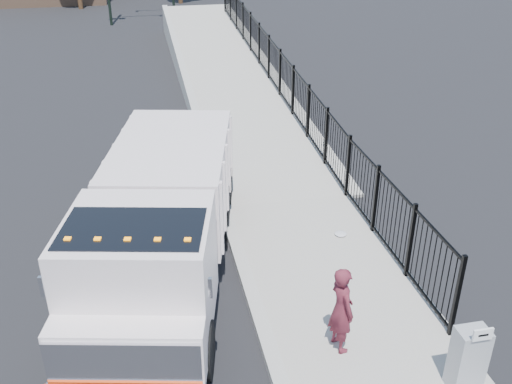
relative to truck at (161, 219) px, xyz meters
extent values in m
plane|color=black|center=(1.79, -1.11, -1.59)|extent=(120.00, 120.00, 0.00)
cube|color=#9E998E|center=(3.72, -3.11, -1.53)|extent=(3.55, 12.00, 0.12)
cube|color=#ADAAA3|center=(1.79, -3.11, -1.51)|extent=(0.30, 12.00, 0.16)
cube|color=#9E998E|center=(3.92, 14.89, -1.59)|extent=(3.95, 24.06, 3.19)
cube|color=black|center=(5.34, 10.89, -0.69)|extent=(0.10, 28.00, 1.80)
cube|color=black|center=(0.09, 0.41, -0.99)|extent=(2.67, 7.47, 0.24)
cube|color=white|center=(-0.45, -2.04, 0.10)|extent=(3.02, 2.89, 2.18)
cube|color=white|center=(-0.75, -3.37, -0.45)|extent=(2.67, 1.30, 1.09)
cube|color=silver|center=(-0.83, -3.76, -0.45)|extent=(2.47, 0.63, 0.93)
cube|color=black|center=(-0.51, -2.31, 0.75)|extent=(2.65, 1.90, 0.93)
cube|color=white|center=(0.40, 1.79, 0.10)|extent=(3.54, 5.03, 1.85)
cube|color=silver|center=(-2.02, -2.81, 0.59)|extent=(0.08, 0.08, 0.38)
cube|color=silver|center=(0.64, -3.40, 0.59)|extent=(0.08, 0.08, 0.38)
cube|color=orange|center=(-1.55, -2.47, 1.21)|extent=(0.13, 0.11, 0.07)
cube|color=orange|center=(-1.07, -2.57, 1.21)|extent=(0.13, 0.11, 0.07)
cube|color=orange|center=(-0.59, -2.68, 1.21)|extent=(0.13, 0.11, 0.07)
cube|color=orange|center=(-0.11, -2.79, 1.21)|extent=(0.13, 0.11, 0.07)
cube|color=orange|center=(0.36, -2.89, 1.21)|extent=(0.13, 0.11, 0.07)
cylinder|color=black|center=(-1.73, -2.54, -1.05)|extent=(0.58, 1.14, 1.09)
cylinder|color=black|center=(0.50, -3.03, -1.05)|extent=(0.58, 1.14, 1.09)
cylinder|color=black|center=(-0.58, 2.68, -1.05)|extent=(0.58, 1.14, 1.09)
cylinder|color=black|center=(1.65, 2.18, -1.05)|extent=(0.58, 1.14, 1.09)
cylinder|color=black|center=(-0.32, 3.85, -1.05)|extent=(0.58, 1.14, 1.09)
cylinder|color=black|center=(1.91, 3.35, -1.05)|extent=(0.58, 1.14, 1.09)
imported|color=maroon|center=(3.09, -2.98, -0.58)|extent=(0.53, 0.71, 1.78)
cube|color=gray|center=(4.89, -4.38, -0.85)|extent=(0.55, 0.40, 1.25)
cube|color=white|center=(4.89, -4.60, -0.11)|extent=(0.35, 0.04, 0.22)
ellipsoid|color=silver|center=(4.47, 0.83, -1.44)|extent=(0.31, 0.31, 0.08)
camera|label=1|loc=(-0.15, -10.81, 6.18)|focal=40.00mm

